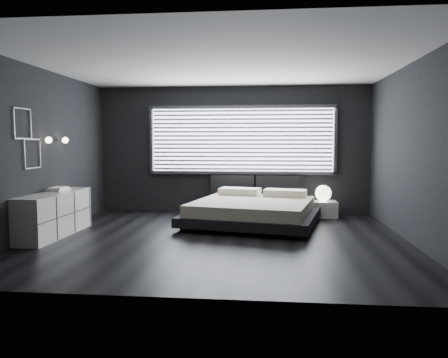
# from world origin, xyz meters

# --- Properties ---
(room) EXTENTS (6.04, 6.00, 2.80)m
(room) POSITION_xyz_m (0.00, 0.00, 1.40)
(room) COLOR black
(room) RESTS_ON ground
(window) EXTENTS (4.14, 0.09, 1.52)m
(window) POSITION_xyz_m (0.20, 2.70, 1.61)
(window) COLOR white
(window) RESTS_ON ground
(headboard) EXTENTS (1.96, 0.16, 0.52)m
(headboard) POSITION_xyz_m (0.51, 2.64, 0.57)
(headboard) COLOR black
(headboard) RESTS_ON ground
(sconce_near) EXTENTS (0.18, 0.11, 0.11)m
(sconce_near) POSITION_xyz_m (-2.88, 0.05, 1.60)
(sconce_near) COLOR silver
(sconce_near) RESTS_ON ground
(sconce_far) EXTENTS (0.18, 0.11, 0.11)m
(sconce_far) POSITION_xyz_m (-2.88, 0.65, 1.60)
(sconce_far) COLOR silver
(sconce_far) RESTS_ON ground
(wall_art_upper) EXTENTS (0.01, 0.48, 0.48)m
(wall_art_upper) POSITION_xyz_m (-2.98, -0.55, 1.85)
(wall_art_upper) COLOR #47474C
(wall_art_upper) RESTS_ON ground
(wall_art_lower) EXTENTS (0.01, 0.48, 0.48)m
(wall_art_lower) POSITION_xyz_m (-2.98, -0.30, 1.38)
(wall_art_lower) COLOR #47474C
(wall_art_lower) RESTS_ON ground
(bed) EXTENTS (2.74, 2.66, 0.61)m
(bed) POSITION_xyz_m (0.52, 1.24, 0.28)
(bed) COLOR black
(bed) RESTS_ON ground
(nightstand) EXTENTS (0.59, 0.50, 0.33)m
(nightstand) POSITION_xyz_m (1.93, 2.25, 0.17)
(nightstand) COLOR silver
(nightstand) RESTS_ON ground
(orb_lamp) EXTENTS (0.33, 0.33, 0.33)m
(orb_lamp) POSITION_xyz_m (1.94, 2.25, 0.50)
(orb_lamp) COLOR white
(orb_lamp) RESTS_ON nightstand
(dresser) EXTENTS (0.56, 1.83, 0.73)m
(dresser) POSITION_xyz_m (-2.78, -0.07, 0.36)
(dresser) COLOR silver
(dresser) RESTS_ON ground
(book_stack) EXTENTS (0.31, 0.38, 0.07)m
(book_stack) POSITION_xyz_m (-2.79, 0.16, 0.76)
(book_stack) COLOR white
(book_stack) RESTS_ON dresser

